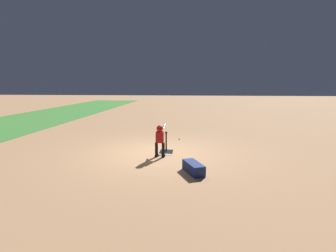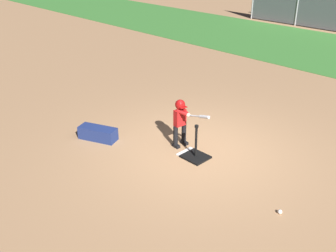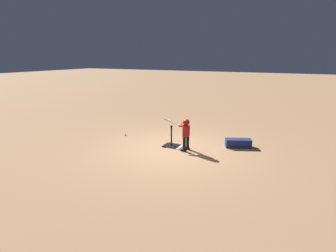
% 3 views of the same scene
% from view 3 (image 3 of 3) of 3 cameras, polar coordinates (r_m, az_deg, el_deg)
% --- Properties ---
extents(ground_plane, '(90.00, 90.00, 0.00)m').
position_cam_3_polar(ground_plane, '(8.64, 0.52, -5.03)').
color(ground_plane, '#AD7F56').
extents(home_plate, '(0.45, 0.45, 0.02)m').
position_cam_3_polar(home_plate, '(8.83, 1.51, -4.53)').
color(home_plate, white).
rests_on(home_plate, ground_plane).
extents(batting_tee, '(0.50, 0.45, 0.72)m').
position_cam_3_polar(batting_tee, '(8.87, 0.74, -3.91)').
color(batting_tee, black).
rests_on(batting_tee, ground_plane).
extents(batter_child, '(0.96, 0.34, 1.04)m').
position_cam_3_polar(batter_child, '(8.36, 3.75, -1.03)').
color(batter_child, black).
rests_on(batter_child, ground_plane).
extents(baseball, '(0.07, 0.07, 0.07)m').
position_cam_3_polar(baseball, '(10.23, -9.26, -1.82)').
color(baseball, white).
rests_on(baseball, ground_plane).
extents(equipment_bag, '(0.90, 0.63, 0.28)m').
position_cam_3_polar(equipment_bag, '(9.09, 15.03, -3.60)').
color(equipment_bag, navy).
rests_on(equipment_bag, ground_plane).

